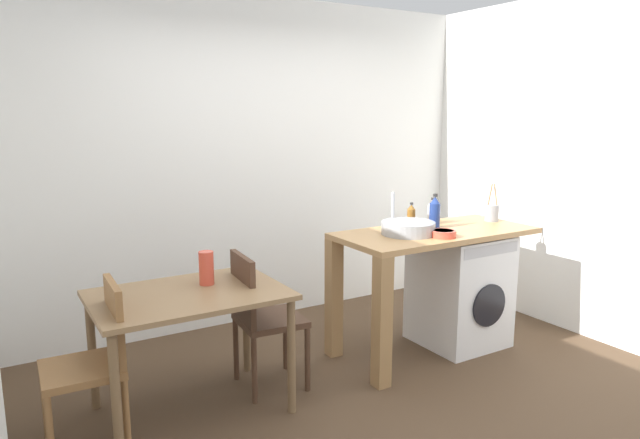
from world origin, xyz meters
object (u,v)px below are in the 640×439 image
at_px(washing_machine, 459,289).
at_px(mixing_bowl, 443,233).
at_px(bottle_squat_brown, 435,213).
at_px(dining_table, 189,308).
at_px(chair_person_seat, 96,356).
at_px(utensil_crock, 492,212).
at_px(bottle_clear_small, 433,212).
at_px(bottle_tall_green, 411,215).
at_px(vase, 206,268).
at_px(chair_opposite, 259,313).

distance_m(washing_machine, mixing_bowl, 0.67).
xyz_separation_m(washing_machine, bottle_squat_brown, (-0.21, 0.08, 0.61)).
bearing_deg(mixing_bowl, dining_table, 171.89).
height_order(chair_person_seat, mixing_bowl, mixing_bowl).
bearing_deg(chair_person_seat, utensil_crock, -85.77).
height_order(chair_person_seat, bottle_clear_small, bottle_clear_small).
relative_size(bottle_clear_small, mixing_bowl, 1.17).
relative_size(bottle_tall_green, vase, 0.88).
relative_size(chair_person_seat, utensil_crock, 3.00).
bearing_deg(bottle_clear_small, mixing_bowl, -123.05).
height_order(bottle_squat_brown, mixing_bowl, bottle_squat_brown).
bearing_deg(utensil_crock, washing_machine, -171.90).
relative_size(chair_opposite, utensil_crock, 3.00).
height_order(bottle_tall_green, vase, bottle_tall_green).
distance_m(washing_machine, vase, 2.02).
relative_size(chair_opposite, bottle_squat_brown, 3.50).
xyz_separation_m(bottle_tall_green, bottle_squat_brown, (0.11, -0.14, 0.03)).
distance_m(dining_table, bottle_squat_brown, 1.95).
height_order(dining_table, bottle_tall_green, bottle_tall_green).
distance_m(chair_opposite, washing_machine, 1.65).
bearing_deg(bottle_squat_brown, vase, 177.70).
xyz_separation_m(washing_machine, vase, (-1.97, 0.15, 0.41)).
bearing_deg(washing_machine, utensil_crock, 8.10).
relative_size(dining_table, washing_machine, 1.28).
height_order(dining_table, utensil_crock, utensil_crock).
xyz_separation_m(chair_person_seat, bottle_squat_brown, (2.46, 0.13, 0.53)).
bearing_deg(washing_machine, chair_person_seat, -178.89).
xyz_separation_m(bottle_tall_green, mixing_bowl, (-0.06, -0.42, -0.05)).
bearing_deg(chair_person_seat, vase, -71.48).
bearing_deg(chair_person_seat, bottle_clear_small, -81.94).
distance_m(mixing_bowl, utensil_crock, 0.79).
height_order(dining_table, vase, vase).
relative_size(utensil_crock, vase, 1.46).
height_order(bottle_clear_small, utensil_crock, utensil_crock).
bearing_deg(washing_machine, chair_opposite, 176.28).
xyz_separation_m(mixing_bowl, utensil_crock, (0.74, 0.25, 0.04)).
xyz_separation_m(dining_table, washing_machine, (2.12, -0.05, -0.21)).
bearing_deg(bottle_tall_green, chair_opposite, -175.03).
height_order(bottle_tall_green, mixing_bowl, bottle_tall_green).
height_order(bottle_squat_brown, bottle_clear_small, bottle_squat_brown).
bearing_deg(bottle_tall_green, vase, -177.52).
relative_size(bottle_tall_green, bottle_clear_small, 0.88).
bearing_deg(dining_table, utensil_crock, 0.03).
xyz_separation_m(chair_person_seat, chair_opposite, (1.02, 0.16, 0.00)).
xyz_separation_m(chair_opposite, bottle_clear_small, (1.53, 0.10, 0.50)).
xyz_separation_m(bottle_tall_green, utensil_crock, (0.68, -0.17, -0.01)).
bearing_deg(washing_machine, vase, 175.62).
bearing_deg(vase, utensil_crock, -2.42).
distance_m(dining_table, bottle_clear_small, 2.05).
xyz_separation_m(bottle_clear_small, mixing_bowl, (-0.26, -0.41, -0.07)).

